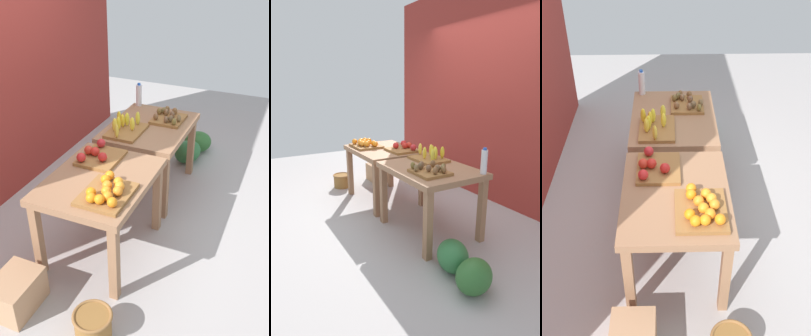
{
  "view_description": "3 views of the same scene",
  "coord_description": "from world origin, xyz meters",
  "views": [
    {
      "loc": [
        -2.95,
        -1.33,
        2.45
      ],
      "look_at": [
        0.05,
        -0.05,
        0.52
      ],
      "focal_mm": 42.15,
      "sensor_mm": 36.0,
      "label": 1
    },
    {
      "loc": [
        3.07,
        -1.79,
        1.62
      ],
      "look_at": [
        0.03,
        0.0,
        0.61
      ],
      "focal_mm": 31.81,
      "sensor_mm": 36.0,
      "label": 2
    },
    {
      "loc": [
        -2.83,
        0.04,
        2.71
      ],
      "look_at": [
        0.03,
        -0.02,
        0.53
      ],
      "focal_mm": 43.41,
      "sensor_mm": 36.0,
      "label": 3
    }
  ],
  "objects": [
    {
      "name": "back_wall",
      "position": [
        0.0,
        1.35,
        1.5
      ],
      "size": [
        4.4,
        0.12,
        3.0
      ],
      "primitive_type": "cube",
      "color": "maroon",
      "rests_on": "ground_plane"
    },
    {
      "name": "apple_bin",
      "position": [
        -0.29,
        0.15,
        0.79
      ],
      "size": [
        0.4,
        0.34,
        0.11
      ],
      "color": "olive",
      "rests_on": "display_table_left"
    },
    {
      "name": "banana_crate",
      "position": [
        0.31,
        0.16,
        0.8
      ],
      "size": [
        0.45,
        0.32,
        0.17
      ],
      "color": "olive",
      "rests_on": "display_table_right"
    },
    {
      "name": "display_table_left",
      "position": [
        -0.56,
        0.0,
        0.64
      ],
      "size": [
        1.04,
        0.8,
        0.75
      ],
      "color": "#966B4C",
      "rests_on": "ground_plane"
    },
    {
      "name": "watermelon_pile",
      "position": [
        1.43,
        -0.26,
        0.14
      ],
      "size": [
        0.74,
        0.46,
        0.28
      ],
      "color": "#2D632C",
      "rests_on": "ground_plane"
    },
    {
      "name": "wicker_basket",
      "position": [
        -1.4,
        -0.35,
        0.11
      ],
      "size": [
        0.29,
        0.29,
        0.21
      ],
      "color": "olive",
      "rests_on": "ground_plane"
    },
    {
      "name": "orange_bin",
      "position": [
        -0.78,
        -0.18,
        0.8
      ],
      "size": [
        0.45,
        0.36,
        0.11
      ],
      "color": "olive",
      "rests_on": "display_table_left"
    },
    {
      "name": "water_bottle",
      "position": [
        1.03,
        0.32,
        0.88
      ],
      "size": [
        0.06,
        0.06,
        0.27
      ],
      "color": "silver",
      "rests_on": "display_table_right"
    },
    {
      "name": "display_table_right",
      "position": [
        0.56,
        0.0,
        0.64
      ],
      "size": [
        1.04,
        0.8,
        0.75
      ],
      "color": "#966B4C",
      "rests_on": "ground_plane"
    },
    {
      "name": "kiwi_bin",
      "position": [
        0.75,
        -0.14,
        0.79
      ],
      "size": [
        0.36,
        0.32,
        0.1
      ],
      "color": "olive",
      "rests_on": "display_table_right"
    },
    {
      "name": "ground_plane",
      "position": [
        0.0,
        0.0,
        0.0
      ],
      "size": [
        8.0,
        8.0,
        0.0
      ],
      "primitive_type": "plane",
      "color": "#ABA6A5"
    },
    {
      "name": "cardboard_produce_box",
      "position": [
        -1.4,
        0.3,
        0.14
      ],
      "size": [
        0.4,
        0.3,
        0.29
      ],
      "primitive_type": "cube",
      "color": "tan",
      "rests_on": "ground_plane"
    }
  ]
}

